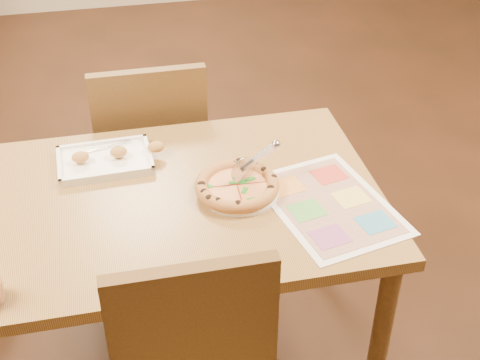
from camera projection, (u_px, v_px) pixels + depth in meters
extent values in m
plane|color=black|center=(180.00, 354.00, 2.45)|extent=(7.00, 7.00, 0.00)
cube|color=#A07540|center=(168.00, 203.00, 2.04)|extent=(1.30, 0.85, 0.04)
cylinder|color=brown|center=(1.00, 242.00, 2.44)|extent=(0.06, 0.06, 0.68)
cylinder|color=brown|center=(380.00, 341.00, 2.06)|extent=(0.06, 0.06, 0.68)
cylinder|color=brown|center=(310.00, 201.00, 2.64)|extent=(0.06, 0.06, 0.68)
cube|color=brown|center=(194.00, 335.00, 1.65)|extent=(0.42, 0.04, 0.45)
cube|color=brown|center=(150.00, 149.00, 2.74)|extent=(0.42, 0.42, 0.04)
cube|color=brown|center=(151.00, 126.00, 2.46)|extent=(0.42, 0.04, 0.45)
cylinder|color=white|center=(240.00, 192.00, 2.04)|extent=(0.27, 0.27, 0.01)
cylinder|color=#CC8845|center=(237.00, 188.00, 2.04)|extent=(0.25, 0.25, 0.01)
cylinder|color=#E1CD7A|center=(237.00, 185.00, 2.04)|extent=(0.21, 0.21, 0.01)
torus|color=#CC8845|center=(237.00, 185.00, 2.04)|extent=(0.26, 0.26, 0.04)
cylinder|color=silver|center=(243.00, 170.00, 2.02)|extent=(0.08, 0.04, 0.09)
cube|color=silver|center=(260.00, 157.00, 2.04)|extent=(0.13, 0.07, 0.06)
cube|color=white|center=(105.00, 162.00, 2.17)|extent=(0.31, 0.22, 0.02)
cube|color=silver|center=(105.00, 159.00, 2.17)|extent=(0.15, 0.05, 0.00)
ellipsoid|color=#C78347|center=(80.00, 157.00, 2.14)|extent=(0.06, 0.05, 0.04)
ellipsoid|color=#C78347|center=(119.00, 152.00, 2.17)|extent=(0.06, 0.05, 0.04)
ellipsoid|color=#C78347|center=(156.00, 147.00, 2.19)|extent=(0.06, 0.05, 0.04)
cube|color=white|center=(329.00, 204.00, 2.00)|extent=(0.42, 0.52, 0.00)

